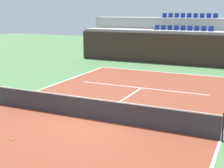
{
  "coord_description": "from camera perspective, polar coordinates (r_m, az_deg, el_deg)",
  "views": [
    {
      "loc": [
        6.43,
        -11.79,
        4.77
      ],
      "look_at": [
        0.02,
        2.0,
        1.2
      ],
      "focal_mm": 50.9,
      "sensor_mm": 36.0,
      "label": 1
    }
  ],
  "objects": [
    {
      "name": "ground_plane",
      "position": [
        14.25,
        -3.5,
        -6.37
      ],
      "size": [
        80.0,
        80.0,
        0.0
      ],
      "primitive_type": "plane",
      "color": "#477042"
    },
    {
      "name": "court_surface",
      "position": [
        14.25,
        -3.5,
        -6.35
      ],
      "size": [
        11.0,
        24.0,
        0.01
      ],
      "primitive_type": "cube",
      "color": "brown",
      "rests_on": "ground_plane"
    },
    {
      "name": "baseline_far",
      "position": [
        25.05,
        9.6,
        2.08
      ],
      "size": [
        11.0,
        0.1,
        0.0
      ],
      "primitive_type": "cube",
      "color": "white",
      "rests_on": "court_surface"
    },
    {
      "name": "sideline_left",
      "position": [
        17.4,
        -19.53,
        -3.44
      ],
      "size": [
        0.1,
        24.0,
        0.0
      ],
      "primitive_type": "cube",
      "color": "white",
      "rests_on": "court_surface"
    },
    {
      "name": "sideline_right",
      "position": [
        12.75,
        18.93,
        -9.45
      ],
      "size": [
        0.1,
        24.0,
        0.0
      ],
      "primitive_type": "cube",
      "color": "white",
      "rests_on": "court_surface"
    },
    {
      "name": "service_line_far",
      "position": [
        19.87,
        5.3,
        -0.7
      ],
      "size": [
        8.26,
        0.1,
        0.0
      ],
      "primitive_type": "cube",
      "color": "white",
      "rests_on": "court_surface"
    },
    {
      "name": "centre_service_line",
      "position": [
        16.99,
        1.64,
        -3.06
      ],
      "size": [
        0.1,
        6.4,
        0.0
      ],
      "primitive_type": "cube",
      "color": "white",
      "rests_on": "court_surface"
    },
    {
      "name": "back_wall",
      "position": [
        28.57,
        11.8,
        6.06
      ],
      "size": [
        18.98,
        0.3,
        2.7
      ],
      "primitive_type": "cube",
      "color": "#33231E",
      "rests_on": "ground_plane"
    },
    {
      "name": "stands_tier_lower",
      "position": [
        29.86,
        12.42,
        6.55
      ],
      "size": [
        18.98,
        2.4,
        2.93
      ],
      "primitive_type": "cube",
      "color": "#9E9E99",
      "rests_on": "ground_plane"
    },
    {
      "name": "stands_tier_upper",
      "position": [
        32.14,
        13.42,
        7.92
      ],
      "size": [
        18.98,
        2.4,
        4.0
      ],
      "primitive_type": "cube",
      "color": "#9E9E99",
      "rests_on": "ground_plane"
    },
    {
      "name": "seating_row_lower",
      "position": [
        29.82,
        12.61,
        9.6
      ],
      "size": [
        5.33,
        0.44,
        0.44
      ],
      "color": "navy",
      "rests_on": "stands_tier_lower"
    },
    {
      "name": "seating_row_upper",
      "position": [
        32.12,
        13.66,
        11.71
      ],
      "size": [
        5.33,
        0.44,
        0.44
      ],
      "color": "navy",
      "rests_on": "stands_tier_upper"
    },
    {
      "name": "tennis_net",
      "position": [
        14.09,
        -3.53,
        -4.42
      ],
      "size": [
        11.08,
        0.08,
        1.07
      ],
      "color": "black",
      "rests_on": "court_surface"
    },
    {
      "name": "tennis_ball_0",
      "position": [
        12.62,
        -17.44,
        -9.43
      ],
      "size": [
        0.07,
        0.07,
        0.07
      ],
      "primitive_type": "sphere",
      "color": "#CCE033",
      "rests_on": "court_surface"
    }
  ]
}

